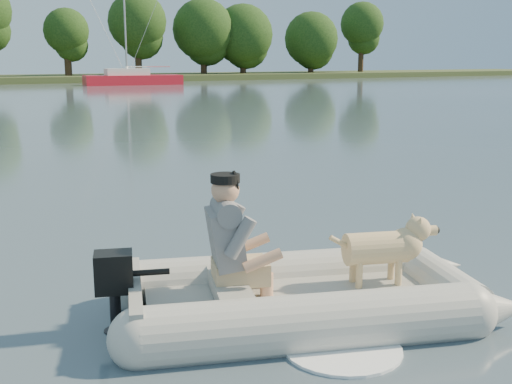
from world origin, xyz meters
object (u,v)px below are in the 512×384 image
dinghy (309,251)px  sailboat (132,79)px  dog (376,254)px  man (228,234)px

dinghy → sailboat: bearing=91.0°
dog → sailboat: size_ratio=0.08×
dog → dinghy: bearing=-175.4°
dinghy → dog: size_ratio=5.14×
dinghy → sailboat: size_ratio=0.43×
man → sailboat: bearing=90.2°
man → dog: 1.42m
dinghy → sailboat: (14.61, 50.56, -0.11)m
dinghy → man: 0.75m
dog → sailboat: (13.95, 50.71, -0.03)m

